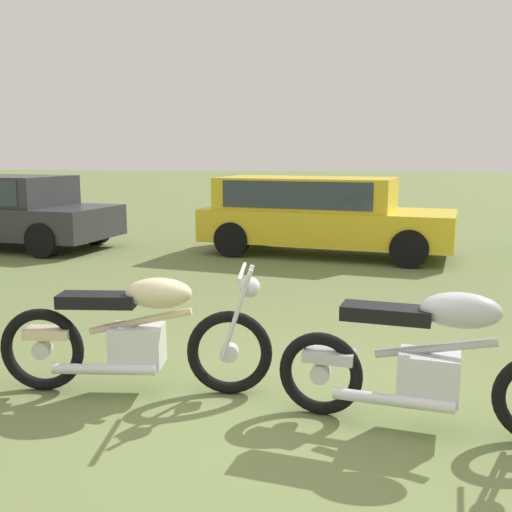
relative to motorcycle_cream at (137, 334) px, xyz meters
name	(u,v)px	position (x,y,z in m)	size (l,w,h in m)	color
ground_plane	(276,421)	(1.14, -0.34, -0.48)	(120.00, 120.00, 0.00)	olive
motorcycle_cream	(137,334)	(0.00, 0.00, 0.00)	(2.16, 0.69, 1.02)	black
motorcycle_silver	(430,361)	(2.18, -0.29, 0.01)	(2.05, 0.67, 1.02)	black
car_charcoal	(5,206)	(-5.26, 6.65, 0.36)	(4.25, 2.41, 1.43)	#2D2D33
car_yellow	(317,210)	(0.95, 6.82, 0.36)	(4.79, 2.52, 1.43)	gold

